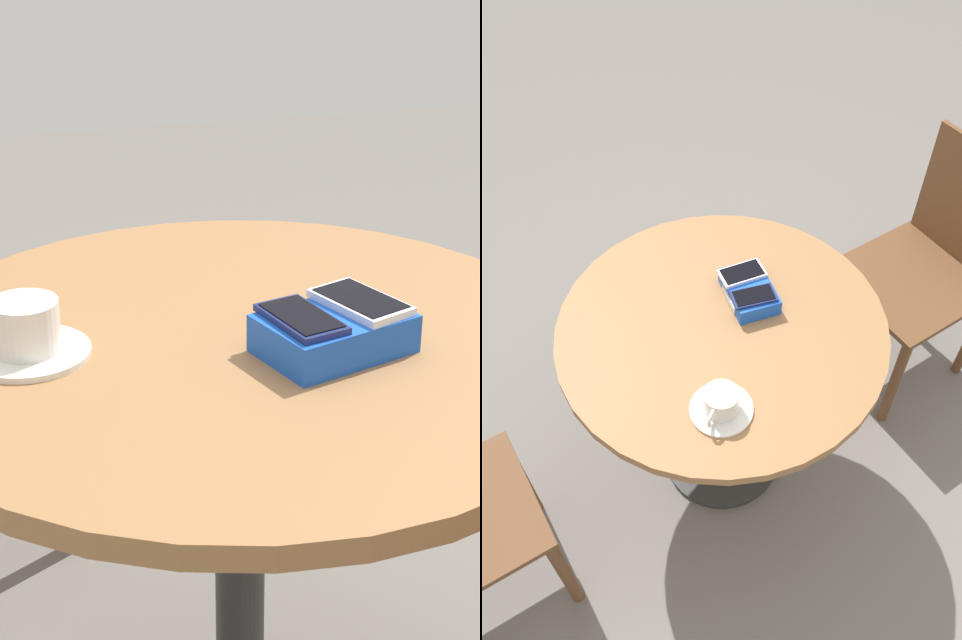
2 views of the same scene
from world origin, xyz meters
TOP-DOWN VIEW (x-y plane):
  - round_table at (0.00, 0.00)m, footprint 0.89×0.89m
  - phone_box at (-0.10, 0.08)m, footprint 0.20×0.17m
  - phone_white at (-0.14, 0.06)m, footprint 0.11×0.14m
  - phone_navy at (-0.05, 0.09)m, footprint 0.09×0.13m
  - saucer at (0.26, -0.01)m, footprint 0.15×0.15m
  - coffee_cup at (0.27, -0.01)m, footprint 0.11×0.08m

SIDE VIEW (x-z plane):
  - round_table at x=0.00m, z-range 0.24..0.97m
  - saucer at x=0.26m, z-range 0.73..0.74m
  - phone_box at x=-0.10m, z-range 0.73..0.78m
  - coffee_cup at x=0.27m, z-range 0.74..0.81m
  - phone_navy at x=-0.05m, z-range 0.78..0.79m
  - phone_white at x=-0.14m, z-range 0.78..0.79m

